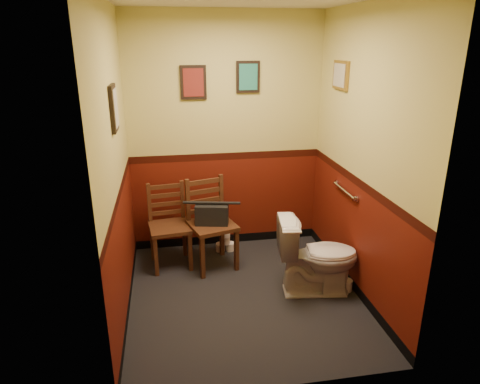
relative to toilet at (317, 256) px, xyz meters
The scene contains 16 objects.
floor 0.82m from the toilet, behind, with size 2.20×2.40×0.00m, color black.
wall_back 1.72m from the toilet, 120.36° to the left, with size 2.20×2.70×0.00m, color #54140A.
wall_front 1.68m from the toilet, 121.59° to the right, with size 2.20×2.70×0.00m, color #54140A.
wall_left 2.06m from the toilet, behind, with size 2.40×2.70×0.00m, color #54140A.
wall_right 1.04m from the toilet, ahead, with size 2.40×2.70×0.00m, color #54140A.
grab_bar 0.72m from the toilet, 38.63° to the left, with size 0.05×0.56×0.06m.
framed_print_back_a 2.25m from the toilet, 131.52° to the left, with size 0.28×0.04×0.36m.
framed_print_back_b 2.07m from the toilet, 111.25° to the left, with size 0.26×0.04×0.34m.
framed_print_left 2.32m from the toilet, behind, with size 0.04×0.30×0.38m.
framed_print_right 1.81m from the toilet, 60.26° to the left, with size 0.04×0.34×0.28m.
toilet is the anchor object (origin of this frame).
toilet_brush 0.45m from the toilet, ahead, with size 0.12×0.12×0.42m.
chair_left 1.64m from the toilet, 149.88° to the left, with size 0.48×0.48×0.92m.
chair_right 1.21m from the toilet, 143.24° to the left, with size 0.57×0.57×0.98m.
handbag 1.20m from the toilet, 144.54° to the left, with size 0.38×0.24×0.25m.
tp_stack 1.29m from the toilet, 127.29° to the left, with size 0.23×0.14×0.39m.
Camera 1 is at (-0.66, -3.57, 2.37)m, focal length 32.00 mm.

